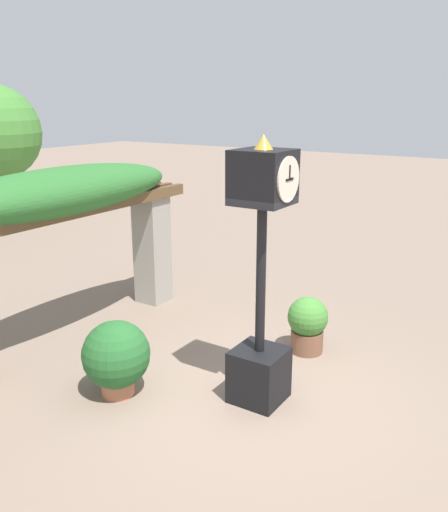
{
  "coord_description": "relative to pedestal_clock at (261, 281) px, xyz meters",
  "views": [
    {
      "loc": [
        -5.16,
        -2.95,
        3.53
      ],
      "look_at": [
        -0.0,
        0.38,
        1.74
      ],
      "focal_mm": 38.0,
      "sensor_mm": 36.0,
      "label": 1
    }
  ],
  "objects": [
    {
      "name": "potted_plant_near_left",
      "position": [
        -0.84,
        1.52,
        -1.01
      ],
      "size": [
        0.84,
        0.84,
        0.96
      ],
      "color": "#B26B4C",
      "rests_on": "ground"
    },
    {
      "name": "ground_plane",
      "position": [
        0.0,
        0.12,
        -1.52
      ],
      "size": [
        60.0,
        60.0,
        0.0
      ],
      "primitive_type": "plane",
      "color": "#7F6B5B"
    },
    {
      "name": "pedestal_clock",
      "position": [
        0.0,
        0.0,
        0.0
      ],
      "size": [
        0.59,
        0.64,
        3.17
      ],
      "color": "black",
      "rests_on": "ground"
    },
    {
      "name": "potted_plant_near_right",
      "position": [
        1.51,
        0.05,
        -1.08
      ],
      "size": [
        0.58,
        0.58,
        0.83
      ],
      "color": "brown",
      "rests_on": "ground"
    },
    {
      "name": "pergola",
      "position": [
        0.0,
        3.25,
        0.46
      ],
      "size": [
        4.92,
        1.09,
        2.61
      ],
      "color": "gray",
      "rests_on": "ground"
    }
  ]
}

